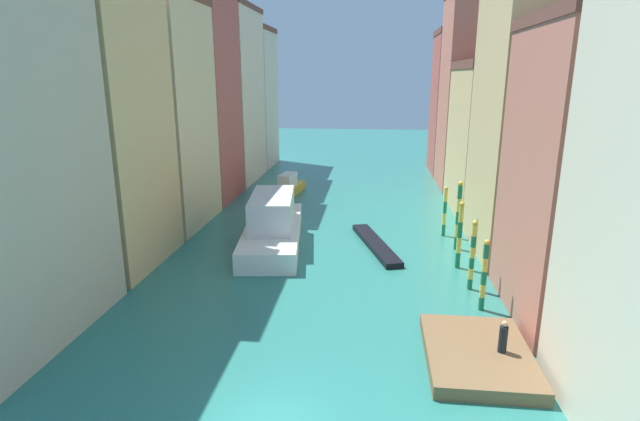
{
  "coord_description": "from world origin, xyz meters",
  "views": [
    {
      "loc": [
        3.29,
        -14.52,
        12.01
      ],
      "look_at": [
        -0.93,
        23.74,
        1.5
      ],
      "focal_mm": 27.82,
      "sensor_mm": 36.0,
      "label": 1
    }
  ],
  "objects_px": {
    "mooring_pole_0": "(484,274)",
    "gondola_black": "(375,244)",
    "mooring_pole_1": "(472,255)",
    "motorboat_0": "(288,188)",
    "mooring_pole_4": "(445,211)",
    "mooring_pole_3": "(458,215)",
    "mooring_pole_2": "(460,235)",
    "vaporetto_white": "(273,225)",
    "person_on_dock": "(503,338)",
    "waterfront_dock": "(477,355)"
  },
  "relations": [
    {
      "from": "waterfront_dock",
      "to": "mooring_pole_3",
      "type": "bearing_deg",
      "value": 84.95
    },
    {
      "from": "waterfront_dock",
      "to": "mooring_pole_1",
      "type": "height_order",
      "value": "mooring_pole_1"
    },
    {
      "from": "motorboat_0",
      "to": "mooring_pole_2",
      "type": "bearing_deg",
      "value": -52.58
    },
    {
      "from": "mooring_pole_3",
      "to": "motorboat_0",
      "type": "xyz_separation_m",
      "value": [
        -14.84,
        15.14,
        -1.76
      ]
    },
    {
      "from": "mooring_pole_0",
      "to": "mooring_pole_3",
      "type": "height_order",
      "value": "mooring_pole_3"
    },
    {
      "from": "person_on_dock",
      "to": "mooring_pole_2",
      "type": "distance_m",
      "value": 11.18
    },
    {
      "from": "mooring_pole_0",
      "to": "gondola_black",
      "type": "height_order",
      "value": "mooring_pole_0"
    },
    {
      "from": "mooring_pole_1",
      "to": "gondola_black",
      "type": "distance_m",
      "value": 8.95
    },
    {
      "from": "mooring_pole_3",
      "to": "gondola_black",
      "type": "relative_size",
      "value": 0.57
    },
    {
      "from": "waterfront_dock",
      "to": "gondola_black",
      "type": "bearing_deg",
      "value": 107.04
    },
    {
      "from": "waterfront_dock",
      "to": "mooring_pole_4",
      "type": "bearing_deg",
      "value": 87.45
    },
    {
      "from": "gondola_black",
      "to": "motorboat_0",
      "type": "relative_size",
      "value": 1.18
    },
    {
      "from": "gondola_black",
      "to": "waterfront_dock",
      "type": "bearing_deg",
      "value": -72.96
    },
    {
      "from": "gondola_black",
      "to": "vaporetto_white",
      "type": "bearing_deg",
      "value": 179.63
    },
    {
      "from": "waterfront_dock",
      "to": "mooring_pole_2",
      "type": "distance_m",
      "value": 11.18
    },
    {
      "from": "waterfront_dock",
      "to": "mooring_pole_1",
      "type": "xyz_separation_m",
      "value": [
        1.02,
        7.65,
        1.83
      ]
    },
    {
      "from": "mooring_pole_3",
      "to": "motorboat_0",
      "type": "bearing_deg",
      "value": 134.41
    },
    {
      "from": "mooring_pole_3",
      "to": "gondola_black",
      "type": "xyz_separation_m",
      "value": [
        -5.73,
        -0.16,
        -2.34
      ]
    },
    {
      "from": "vaporetto_white",
      "to": "waterfront_dock",
      "type": "bearing_deg",
      "value": -50.41
    },
    {
      "from": "vaporetto_white",
      "to": "motorboat_0",
      "type": "xyz_separation_m",
      "value": [
        -1.54,
        15.25,
        -0.64
      ]
    },
    {
      "from": "person_on_dock",
      "to": "mooring_pole_2",
      "type": "height_order",
      "value": "mooring_pole_2"
    },
    {
      "from": "mooring_pole_1",
      "to": "mooring_pole_4",
      "type": "distance_m",
      "value": 9.99
    },
    {
      "from": "mooring_pole_2",
      "to": "vaporetto_white",
      "type": "xyz_separation_m",
      "value": [
        -12.83,
        3.54,
        -0.84
      ]
    },
    {
      "from": "person_on_dock",
      "to": "gondola_black",
      "type": "relative_size",
      "value": 0.17
    },
    {
      "from": "motorboat_0",
      "to": "mooring_pole_4",
      "type": "bearing_deg",
      "value": -40.25
    },
    {
      "from": "vaporetto_white",
      "to": "motorboat_0",
      "type": "height_order",
      "value": "vaporetto_white"
    },
    {
      "from": "mooring_pole_1",
      "to": "mooring_pole_3",
      "type": "distance_m",
      "value": 6.99
    },
    {
      "from": "waterfront_dock",
      "to": "mooring_pole_0",
      "type": "distance_m",
      "value": 5.44
    },
    {
      "from": "person_on_dock",
      "to": "waterfront_dock",
      "type": "bearing_deg",
      "value": 170.41
    },
    {
      "from": "gondola_black",
      "to": "mooring_pole_2",
      "type": "bearing_deg",
      "value": -33.56
    },
    {
      "from": "mooring_pole_0",
      "to": "vaporetto_white",
      "type": "distance_m",
      "value": 16.23
    },
    {
      "from": "waterfront_dock",
      "to": "motorboat_0",
      "type": "distance_m",
      "value": 32.71
    },
    {
      "from": "mooring_pole_1",
      "to": "mooring_pole_0",
      "type": "bearing_deg",
      "value": -87.16
    },
    {
      "from": "mooring_pole_3",
      "to": "mooring_pole_4",
      "type": "bearing_deg",
      "value": 99.55
    },
    {
      "from": "waterfront_dock",
      "to": "mooring_pole_3",
      "type": "xyz_separation_m",
      "value": [
        1.29,
        14.62,
        2.24
      ]
    },
    {
      "from": "waterfront_dock",
      "to": "vaporetto_white",
      "type": "bearing_deg",
      "value": 129.59
    },
    {
      "from": "mooring_pole_1",
      "to": "person_on_dock",
      "type": "bearing_deg",
      "value": -90.49
    },
    {
      "from": "motorboat_0",
      "to": "waterfront_dock",
      "type": "bearing_deg",
      "value": -65.53
    },
    {
      "from": "person_on_dock",
      "to": "mooring_pole_3",
      "type": "relative_size",
      "value": 0.29
    },
    {
      "from": "mooring_pole_3",
      "to": "motorboat_0",
      "type": "distance_m",
      "value": 21.28
    },
    {
      "from": "person_on_dock",
      "to": "mooring_pole_4",
      "type": "xyz_separation_m",
      "value": [
        -0.17,
        17.79,
        0.74
      ]
    },
    {
      "from": "mooring_pole_1",
      "to": "mooring_pole_2",
      "type": "distance_m",
      "value": 3.33
    },
    {
      "from": "mooring_pole_2",
      "to": "mooring_pole_1",
      "type": "bearing_deg",
      "value": -86.69
    },
    {
      "from": "motorboat_0",
      "to": "mooring_pole_1",
      "type": "bearing_deg",
      "value": -56.63
    },
    {
      "from": "mooring_pole_2",
      "to": "person_on_dock",
      "type": "bearing_deg",
      "value": -89.36
    },
    {
      "from": "mooring_pole_2",
      "to": "motorboat_0",
      "type": "relative_size",
      "value": 0.59
    },
    {
      "from": "waterfront_dock",
      "to": "gondola_black",
      "type": "distance_m",
      "value": 15.13
    },
    {
      "from": "mooring_pole_2",
      "to": "mooring_pole_4",
      "type": "bearing_deg",
      "value": 90.39
    },
    {
      "from": "mooring_pole_4",
      "to": "gondola_black",
      "type": "xyz_separation_m",
      "value": [
        -5.22,
        -3.17,
        -1.81
      ]
    },
    {
      "from": "mooring_pole_2",
      "to": "vaporetto_white",
      "type": "distance_m",
      "value": 13.34
    }
  ]
}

